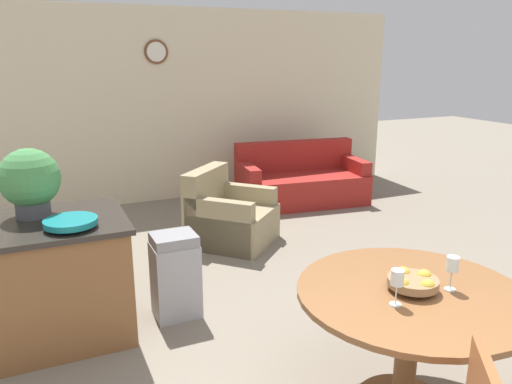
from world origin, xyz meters
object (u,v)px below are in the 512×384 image
Objects in this scene: wine_glass_left at (397,279)px; kitchen_island at (51,280)px; potted_plant at (30,181)px; trash_bin at (175,276)px; teal_bowl at (71,222)px; wine_glass_right at (452,266)px; dining_table at (409,319)px; couch at (301,183)px; fruit_bowl at (413,282)px; armchair at (229,218)px.

wine_glass_left is 2.49m from kitchen_island.
trash_bin is at bearing -12.92° from potted_plant.
teal_bowl is at bearing -167.91° from trash_bin.
wine_glass_left is at bearing -67.02° from trash_bin.
potted_plant is (-1.71, 1.96, 0.26)m from wine_glass_left.
wine_glass_right is 2.76m from kitchen_island.
wine_glass_left is 0.56× the size of teal_bowl.
dining_table is 1.16× the size of kitchen_island.
dining_table is at bearing -42.93° from kitchen_island.
couch is at bearing 38.52° from teal_bowl.
couch reaches higher than trash_bin.
wine_glass_left is at bearing -177.91° from wine_glass_right.
fruit_bowl is (0.00, -0.00, 0.23)m from dining_table.
fruit_bowl is 0.79× the size of teal_bowl.
wine_glass_right is 0.56× the size of teal_bowl.
potted_plant is 0.43× the size of armchair.
wine_glass_left is at bearing -47.64° from kitchen_island.
fruit_bowl is at bearing -42.88° from kitchen_island.
fruit_bowl is 2.70m from potted_plant.
couch is at bearing 32.35° from potted_plant.
dining_table reaches higher than trash_bin.
armchair is at bearing 89.03° from fruit_bowl.
wine_glass_left and wine_glass_right have the same top height.
trash_bin is 0.37× the size of couch.
dining_table is 3.02m from armchair.
trash_bin is (0.91, -0.07, -0.11)m from kitchen_island.
wine_glass_right reaches higher than armchair.
kitchen_island is (-1.85, 1.72, -0.37)m from fruit_bowl.
teal_bowl is 4.21m from couch.
armchair is (0.05, 3.00, -0.31)m from dining_table.
fruit_bowl is 1.41× the size of wine_glass_left.
trash_bin is (-1.13, 1.72, -0.58)m from wine_glass_right.
trash_bin is (0.98, -0.22, -0.83)m from potted_plant.
wine_glass_right reaches higher than dining_table.
kitchen_island is at bearing 132.36° from wine_glass_left.
wine_glass_right is 2.88m from potted_plant.
couch reaches higher than dining_table.
potted_plant is at bearing 135.64° from fruit_bowl.
potted_plant reaches higher than dining_table.
wine_glass_left is 0.29× the size of trash_bin.
potted_plant is 4.22m from couch.
fruit_bowl is at bearing -44.36° from potted_plant.
potted_plant is at bearing 166.29° from armchair.
couch is at bearing 68.91° from dining_table.
fruit_bowl is at bearing -134.69° from armchair.
armchair is at bearing 85.41° from wine_glass_left.
armchair is at bearing 41.19° from teal_bowl.
couch is (1.37, 4.15, -0.63)m from wine_glass_right.
kitchen_island is at bearing 175.51° from trash_bin.
dining_table is at bearing -134.74° from armchair.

